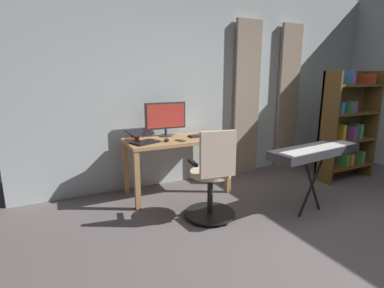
% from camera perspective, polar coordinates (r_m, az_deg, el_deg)
% --- Properties ---
extents(back_room_partition, '(5.82, 0.10, 2.85)m').
position_cam_1_polar(back_room_partition, '(4.54, 5.19, 11.66)').
color(back_room_partition, silver).
rests_on(back_room_partition, ground).
extents(curtain_left_panel, '(0.40, 0.06, 2.35)m').
position_cam_1_polar(curtain_left_panel, '(5.24, 18.07, 8.48)').
color(curtain_left_panel, tan).
rests_on(curtain_left_panel, ground).
extents(curtain_right_panel, '(0.44, 0.06, 2.35)m').
position_cam_1_polar(curtain_right_panel, '(4.70, 10.52, 8.46)').
color(curtain_right_panel, tan).
rests_on(curtain_right_panel, ground).
extents(desk, '(1.31, 0.64, 0.74)m').
position_cam_1_polar(desk, '(3.82, -2.90, -0.45)').
color(desk, tan).
rests_on(desk, ground).
extents(office_chair, '(0.56, 0.56, 1.00)m').
position_cam_1_polar(office_chair, '(3.15, 3.98, -6.76)').
color(office_chair, black).
rests_on(office_chair, ground).
extents(computer_monitor, '(0.56, 0.18, 0.45)m').
position_cam_1_polar(computer_monitor, '(3.91, -5.15, 5.22)').
color(computer_monitor, '#333338').
rests_on(computer_monitor, desk).
extents(computer_keyboard, '(0.37, 0.12, 0.02)m').
position_cam_1_polar(computer_keyboard, '(3.92, 2.03, 1.68)').
color(computer_keyboard, '#232328').
rests_on(computer_keyboard, desk).
extents(laptop, '(0.40, 0.40, 0.15)m').
position_cam_1_polar(laptop, '(3.58, -9.39, 1.05)').
color(laptop, black).
rests_on(laptop, desk).
extents(computer_mouse, '(0.06, 0.10, 0.04)m').
position_cam_1_polar(computer_mouse, '(3.62, -4.86, 0.79)').
color(computer_mouse, '#333338').
rests_on(computer_mouse, desk).
extents(cell_phone_face_up, '(0.12, 0.16, 0.01)m').
position_cam_1_polar(cell_phone_face_up, '(3.64, -2.20, 0.68)').
color(cell_phone_face_up, '#333338').
rests_on(cell_phone_face_up, desk).
extents(mug_coffee, '(0.13, 0.08, 0.10)m').
position_cam_1_polar(mug_coffee, '(3.79, -10.58, 1.70)').
color(mug_coffee, '#CC3D33').
rests_on(mug_coffee, desk).
extents(bookshelf, '(0.92, 0.30, 1.60)m').
position_cam_1_polar(bookshelf, '(4.97, 27.65, 3.21)').
color(bookshelf, brown).
rests_on(bookshelf, ground).
extents(piano_keyboard, '(1.20, 0.46, 0.79)m').
position_cam_1_polar(piano_keyboard, '(3.47, 22.74, -1.49)').
color(piano_keyboard, black).
rests_on(piano_keyboard, ground).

